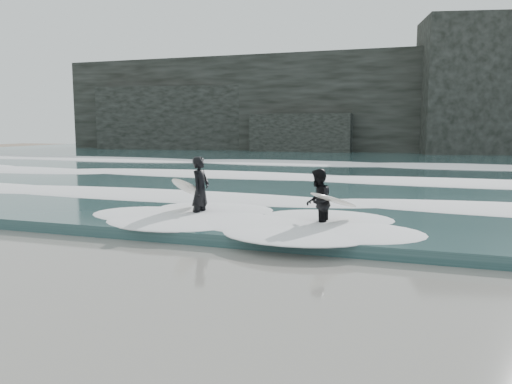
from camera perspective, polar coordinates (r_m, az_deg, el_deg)
ground at (r=8.47m, az=-6.91°, el=-11.43°), size 120.00×120.00×0.00m
sea at (r=36.49m, az=12.96°, el=3.21°), size 90.00×52.00×0.30m
headland at (r=53.39m, az=14.91°, el=9.65°), size 70.00×9.00×10.00m
foam_near at (r=16.76m, az=6.32°, el=-0.59°), size 60.00×3.20×0.20m
foam_mid at (r=23.60m, az=9.91°, el=1.72°), size 60.00×4.00×0.24m
foam_far at (r=32.50m, az=12.29°, el=3.26°), size 60.00×4.80×0.30m
surfer_left at (r=14.23m, az=-6.62°, el=0.25°), size 1.03×2.11×1.91m
surfer_right at (r=12.73m, az=7.30°, el=-1.11°), size 1.40×2.03×1.69m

